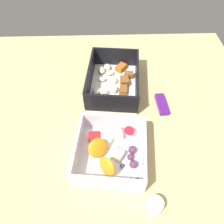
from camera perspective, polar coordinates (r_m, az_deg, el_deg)
table_surface at (r=58.63cm, az=-0.10°, el=-2.68°), size 80.00×80.00×2.00cm
pasta_container at (r=64.91cm, az=0.38°, el=7.69°), size 21.37×15.81×6.38cm
fruit_bowl at (r=50.71cm, az=-0.28°, el=-9.80°), size 17.46×16.83×5.23cm
candy_bar at (r=62.03cm, az=12.38°, el=1.92°), size 7.13×2.82×1.20cm
paper_cup_liner at (r=47.43cm, az=10.72°, el=-21.90°), size 3.21×3.21×2.07cm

